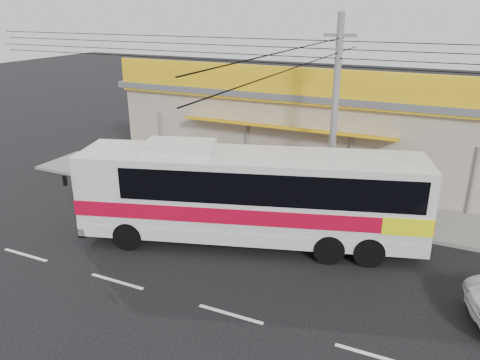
# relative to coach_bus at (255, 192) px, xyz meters

# --- Properties ---
(ground) EXTENTS (120.00, 120.00, 0.00)m
(ground) POSITION_rel_coach_bus_xyz_m (1.09, -1.78, -2.00)
(ground) COLOR black
(ground) RESTS_ON ground
(sidewalk) EXTENTS (30.00, 3.20, 0.15)m
(sidewalk) POSITION_rel_coach_bus_xyz_m (1.09, 4.22, -1.92)
(sidewalk) COLOR slate
(sidewalk) RESTS_ON ground
(lane_markings) EXTENTS (50.00, 0.12, 0.01)m
(lane_markings) POSITION_rel_coach_bus_xyz_m (1.09, -4.28, -2.00)
(lane_markings) COLOR silver
(lane_markings) RESTS_ON ground
(storefront_building) EXTENTS (22.60, 9.20, 5.70)m
(storefront_building) POSITION_rel_coach_bus_xyz_m (1.08, 9.76, 0.30)
(storefront_building) COLOR #A19582
(storefront_building) RESTS_ON ground
(coach_bus) EXTENTS (12.33, 5.98, 3.73)m
(coach_bus) POSITION_rel_coach_bus_xyz_m (0.00, 0.00, 0.00)
(coach_bus) COLOR silver
(coach_bus) RESTS_ON ground
(motorbike_red) EXTENTS (2.14, 0.76, 1.12)m
(motorbike_red) POSITION_rel_coach_bus_xyz_m (-8.98, 3.49, -1.29)
(motorbike_red) COLOR maroon
(motorbike_red) RESTS_ON sidewalk
(motorbike_dark) EXTENTS (1.91, 1.08, 1.10)m
(motorbike_dark) POSITION_rel_coach_bus_xyz_m (-9.49, 5.00, -1.30)
(motorbike_dark) COLOR black
(motorbike_dark) RESTS_ON sidewalk
(utility_pole) EXTENTS (34.00, 14.00, 8.01)m
(utility_pole) POSITION_rel_coach_bus_xyz_m (1.86, 3.24, 4.61)
(utility_pole) COLOR slate
(utility_pole) RESTS_ON ground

